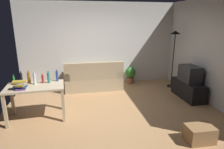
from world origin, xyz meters
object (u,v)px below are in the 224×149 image
Objects in this scene: tv at (190,74)px; bottle_green at (14,80)px; bottle_amber at (29,78)px; bottle_clear at (35,79)px; book_stack at (20,85)px; tv_stand at (188,90)px; desk at (35,91)px; couch at (94,79)px; potted_plant at (130,74)px; bottle_tall at (49,78)px; bottle_blue at (57,76)px; torchiere_lamp at (175,44)px; storage_box at (200,134)px; bottle_red at (43,79)px; bottle_dark at (21,78)px.

tv is 2.66× the size of bottle_green.
bottle_amber is 0.17m from bottle_clear.
book_stack is at bearing -102.29° from bottle_amber.
book_stack is at bearing 98.59° from tv_stand.
bottle_clear reaches higher than bottle_green.
desk is at bearing -55.01° from bottle_amber.
couch reaches higher than tv_stand.
potted_plant is at bearing 38.32° from tv_stand.
tv_stand is 3.74m from bottle_tall.
bottle_tall is (-3.68, -0.28, 0.64)m from tv_stand.
tv_stand is 0.89× the size of desk.
desk is at bearing -150.14° from bottle_blue.
bottle_blue is at bearing -161.74° from torchiere_lamp.
bottle_green reaches higher than book_stack.
storage_box is (1.58, -3.16, -0.16)m from couch.
storage_box is 1.68× the size of bottle_amber.
couch is 2.23m from desk.
bottle_blue is 0.83m from book_stack.
bottle_dark is at bearing 177.24° from bottle_red.
torchiere_lamp is at bearing 18.04° from bottle_red.
couch is 2.47m from bottle_green.
tv is 0.48× the size of desk.
bottle_red reaches higher than potted_plant.
bottle_dark is 1.06× the size of bottle_blue.
bottle_blue is at bearing 145.85° from storage_box.
tv reaches higher than potted_plant.
storage_box is (0.28, -3.47, -0.18)m from potted_plant.
bottle_blue is (0.75, 0.06, -0.01)m from bottle_dark.
bottle_amber is 1.06× the size of bottle_tall.
bottle_tall reaches higher than tv.
storage_box is 1.77× the size of bottle_blue.
bottle_red is 0.53m from book_stack.
bottle_green is at bearing 179.01° from bottle_tall.
bottle_dark is 0.58m from bottle_tall.
bottle_amber is (-2.87, -1.78, 0.56)m from potted_plant.
bottle_tall is at bearing -8.18° from bottle_amber.
torchiere_lamp is at bearing 173.87° from couch.
bottle_dark is 1.07× the size of bottle_tall.
bottle_clear is (0.44, -0.06, 0.03)m from bottle_green.
bottle_red is at bearing 49.83° from couch.
bottle_blue is at bearing 33.25° from book_stack.
potted_plant is 2.91m from bottle_blue.
storage_box is at bearing -27.70° from bottle_clear.
book_stack is (-4.19, -1.61, -0.56)m from torchiere_lamp.
bottle_tall reaches higher than potted_plant.
book_stack is (-0.23, -0.30, -0.03)m from bottle_clear.
tv_stand is at bearing 63.64° from storage_box.
bottle_tall is at bearing -161.08° from torchiere_lamp.
bottle_blue is at bearing 31.07° from bottle_tall.
bottle_blue is (0.45, 0.26, 0.23)m from desk.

